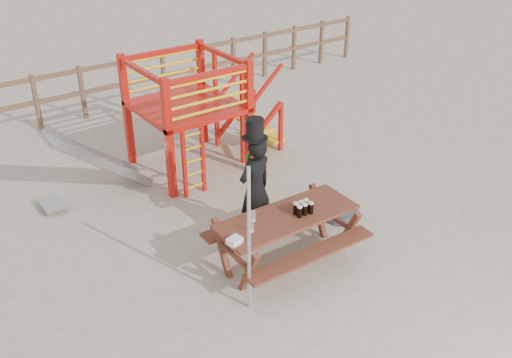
% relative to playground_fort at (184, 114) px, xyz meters
% --- Properties ---
extents(ground, '(60.00, 60.00, 0.00)m').
position_rel_playground_fort_xyz_m(ground, '(-0.12, -3.58, -1.07)').
color(ground, '#B8A58F').
rests_on(ground, ground).
extents(back_fence, '(15.09, 0.09, 1.20)m').
position_rel_playground_fort_xyz_m(back_fence, '(-0.12, 3.42, -0.34)').
color(back_fence, brown).
rests_on(back_fence, ground).
extents(playground_fort, '(4.71, 1.84, 2.10)m').
position_rel_playground_fort_xyz_m(playground_fort, '(0.00, 0.00, 0.00)').
color(playground_fort, '#B9140C').
rests_on(playground_fort, ground).
extents(picnic_table, '(2.04, 1.45, 0.77)m').
position_rel_playground_fort_xyz_m(picnic_table, '(-0.32, -3.35, -0.58)').
color(picnic_table, brown).
rests_on(picnic_table, ground).
extents(man_with_hat, '(0.65, 0.48, 1.92)m').
position_rel_playground_fort_xyz_m(man_with_hat, '(-0.30, -2.57, -0.21)').
color(man_with_hat, black).
rests_on(man_with_hat, ground).
extents(metal_pole, '(0.04, 0.04, 2.02)m').
position_rel_playground_fort_xyz_m(metal_pole, '(-1.30, -3.84, -0.06)').
color(metal_pole, '#B2B2B7').
rests_on(metal_pole, ground).
extents(parasol_base, '(0.58, 0.58, 0.25)m').
position_rel_playground_fort_xyz_m(parasol_base, '(1.11, -2.95, -1.00)').
color(parasol_base, '#3D3D42').
rests_on(parasol_base, ground).
extents(paper_bag, '(0.21, 0.18, 0.08)m').
position_rel_playground_fort_xyz_m(paper_bag, '(-1.28, -3.48, -0.26)').
color(paper_bag, white).
rests_on(paper_bag, picnic_table).
extents(stout_pints, '(0.26, 0.18, 0.17)m').
position_rel_playground_fort_xyz_m(stout_pints, '(-0.12, -3.45, -0.21)').
color(stout_pints, black).
rests_on(stout_pints, picnic_table).
extents(empty_glasses, '(0.25, 0.27, 0.15)m').
position_rel_playground_fort_xyz_m(empty_glasses, '(-0.87, -3.29, -0.23)').
color(empty_glasses, silver).
rests_on(empty_glasses, picnic_table).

